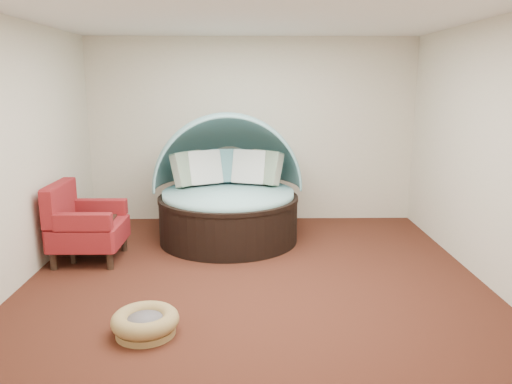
{
  "coord_description": "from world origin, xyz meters",
  "views": [
    {
      "loc": [
        -0.06,
        -5.2,
        2.14
      ],
      "look_at": [
        0.03,
        0.6,
        0.85
      ],
      "focal_mm": 35.0,
      "sensor_mm": 36.0,
      "label": 1
    }
  ],
  "objects_px": {
    "side_table": "(94,232)",
    "pet_basket": "(145,323)",
    "canopy_daybed": "(228,181)",
    "red_armchair": "(83,225)"
  },
  "relations": [
    {
      "from": "canopy_daybed",
      "to": "side_table",
      "type": "relative_size",
      "value": 3.85
    },
    {
      "from": "canopy_daybed",
      "to": "red_armchair",
      "type": "distance_m",
      "value": 1.96
    },
    {
      "from": "canopy_daybed",
      "to": "side_table",
      "type": "bearing_deg",
      "value": -158.69
    },
    {
      "from": "pet_basket",
      "to": "red_armchair",
      "type": "xyz_separation_m",
      "value": [
        -1.11,
        1.87,
        0.34
      ]
    },
    {
      "from": "pet_basket",
      "to": "side_table",
      "type": "xyz_separation_m",
      "value": [
        -1.02,
        1.96,
        0.22
      ]
    },
    {
      "from": "side_table",
      "to": "pet_basket",
      "type": "bearing_deg",
      "value": -62.62
    },
    {
      "from": "red_armchair",
      "to": "side_table",
      "type": "xyz_separation_m",
      "value": [
        0.09,
        0.09,
        -0.12
      ]
    },
    {
      "from": "pet_basket",
      "to": "side_table",
      "type": "distance_m",
      "value": 2.22
    },
    {
      "from": "canopy_daybed",
      "to": "pet_basket",
      "type": "bearing_deg",
      "value": -106.83
    },
    {
      "from": "canopy_daybed",
      "to": "side_table",
      "type": "xyz_separation_m",
      "value": [
        -1.63,
        -0.78,
        -0.48
      ]
    }
  ]
}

